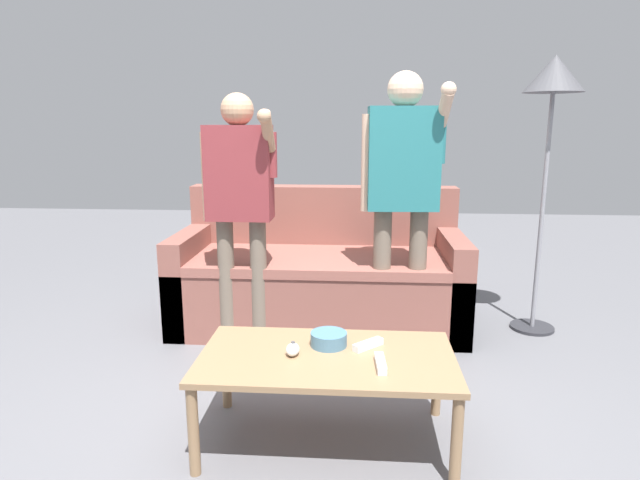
{
  "coord_description": "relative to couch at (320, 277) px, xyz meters",
  "views": [
    {
      "loc": [
        0.31,
        -2.17,
        1.34
      ],
      "look_at": [
        0.12,
        0.41,
        0.78
      ],
      "focal_mm": 29.99,
      "sensor_mm": 36.0,
      "label": 1
    }
  ],
  "objects": [
    {
      "name": "game_remote_wand_near",
      "position": [
        0.35,
        -1.53,
        0.1
      ],
      "size": [
        0.05,
        0.16,
        0.03
      ],
      "color": "white",
      "rests_on": "coffee_table"
    },
    {
      "name": "player_right",
      "position": [
        0.51,
        -0.39,
        0.71
      ],
      "size": [
        0.49,
        0.33,
        1.63
      ],
      "color": "#756656",
      "rests_on": "ground"
    },
    {
      "name": "couch",
      "position": [
        0.0,
        0.0,
        0.0
      ],
      "size": [
        1.9,
        0.87,
        0.9
      ],
      "color": "brown",
      "rests_on": "ground"
    },
    {
      "name": "floor_lamp",
      "position": [
        1.42,
        -0.05,
        1.21
      ],
      "size": [
        0.36,
        0.36,
        1.75
      ],
      "color": "#2D2D33",
      "rests_on": "ground"
    },
    {
      "name": "ground_plane",
      "position": [
        -0.05,
        -1.33,
        -0.31
      ],
      "size": [
        12.0,
        12.0,
        0.0
      ],
      "primitive_type": "plane",
      "color": "slate"
    },
    {
      "name": "coffee_table",
      "position": [
        0.13,
        -1.44,
        0.04
      ],
      "size": [
        1.06,
        0.58,
        0.4
      ],
      "color": "#997551",
      "rests_on": "ground"
    },
    {
      "name": "game_remote_wand_far",
      "position": [
        0.31,
        -1.35,
        0.1
      ],
      "size": [
        0.13,
        0.13,
        0.03
      ],
      "color": "white",
      "rests_on": "coffee_table"
    },
    {
      "name": "snack_bowl",
      "position": [
        0.14,
        -1.34,
        0.12
      ],
      "size": [
        0.16,
        0.16,
        0.06
      ],
      "primitive_type": "cylinder",
      "color": "teal",
      "rests_on": "coffee_table"
    },
    {
      "name": "game_remote_nunchuk",
      "position": [
        -0.01,
        -1.45,
        0.11
      ],
      "size": [
        0.06,
        0.09,
        0.05
      ],
      "color": "white",
      "rests_on": "coffee_table"
    },
    {
      "name": "player_left",
      "position": [
        -0.44,
        -0.45,
        0.64
      ],
      "size": [
        0.45,
        0.34,
        1.51
      ],
      "color": "#756656",
      "rests_on": "ground"
    }
  ]
}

